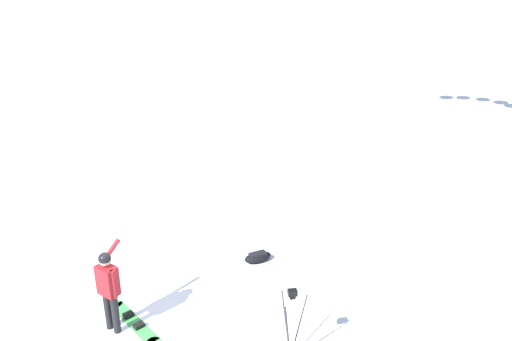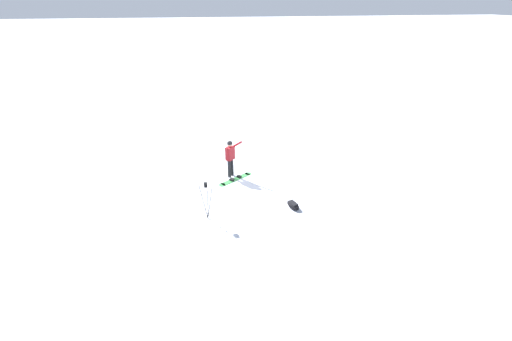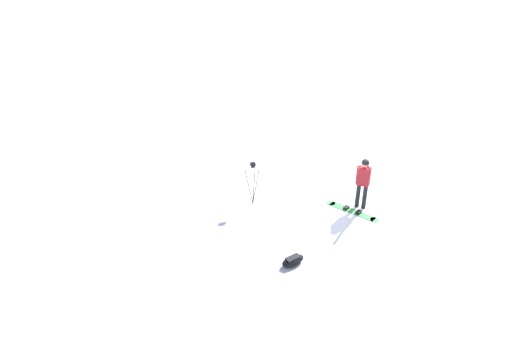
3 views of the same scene
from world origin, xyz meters
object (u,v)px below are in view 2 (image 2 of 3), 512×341
(snowboarder, at_px, (230,155))
(gear_bag_large, at_px, (293,205))
(camera_tripod, at_px, (206,194))
(snowboard, at_px, (236,179))

(snowboarder, distance_m, gear_bag_large, 3.88)
(camera_tripod, bearing_deg, gear_bag_large, -178.37)
(snowboard, distance_m, camera_tripod, 3.41)
(snowboard, relative_size, gear_bag_large, 2.10)
(snowboarder, height_order, camera_tripod, snowboarder)
(snowboarder, xyz_separation_m, gear_bag_large, (-2.02, 3.17, -0.94))
(snowboard, xyz_separation_m, camera_tripod, (1.45, 2.90, 1.04))
(snowboarder, height_order, snowboard, snowboarder)
(snowboarder, height_order, gear_bag_large, snowboarder)
(gear_bag_large, height_order, camera_tripod, camera_tripod)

